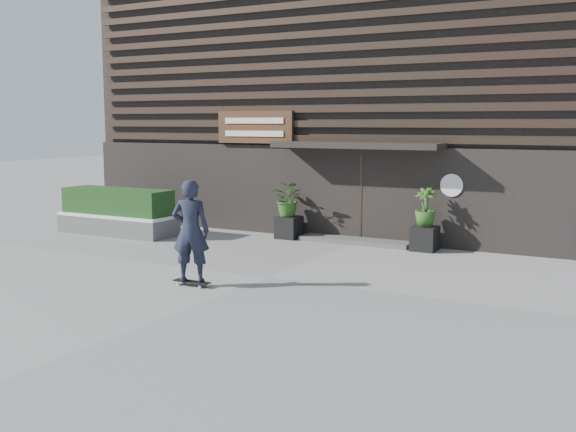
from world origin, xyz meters
The scene contains 11 objects.
ground centered at (0.00, 0.00, 0.00)m, with size 80.00×80.00×0.00m, color gray.
entrance_step centered at (0.00, 4.60, 0.06)m, with size 3.00×0.80×0.12m, color #4C4C49.
planter_pot_left centered at (-1.90, 4.40, 0.30)m, with size 0.60×0.60×0.60m, color black.
bamboo_left centered at (-1.90, 4.40, 1.08)m, with size 0.86×0.75×0.96m, color #2D591E.
planter_pot_right centered at (1.90, 4.40, 0.30)m, with size 0.60×0.60×0.60m, color black.
bamboo_right centered at (1.90, 4.40, 1.08)m, with size 0.54×0.54×0.96m, color #2D591E.
raised_bed centered at (-6.52, 2.76, 0.25)m, with size 3.50×1.20×0.50m, color #51514E.
snow_layer centered at (-6.52, 2.76, 0.54)m, with size 3.50×1.20×0.08m, color white.
hedge centered at (-6.52, 2.76, 0.93)m, with size 3.30×1.00×0.70m, color #173B15.
building centered at (0.00, 9.96, 3.99)m, with size 18.00×11.00×8.00m.
skateboarder centered at (-0.92, -1.33, 1.08)m, with size 0.84×0.71×2.07m.
Camera 1 is at (6.90, -11.80, 3.13)m, focal length 42.82 mm.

